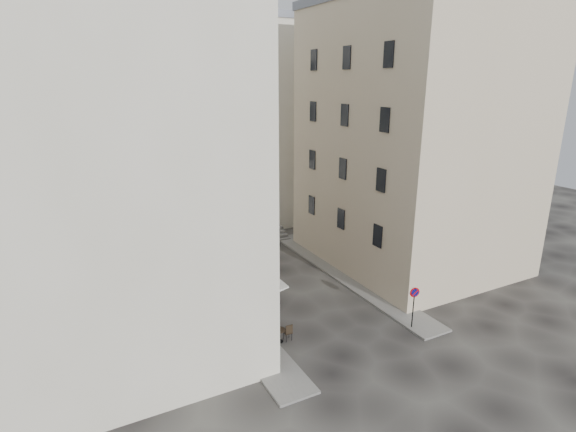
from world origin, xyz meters
TOP-DOWN VIEW (x-y plane):
  - ground at (0.00, 0.00)m, footprint 90.00×90.00m
  - sidewalk_left at (-4.50, 4.00)m, footprint 2.00×22.00m
  - sidewalk_right at (4.50, 3.00)m, footprint 2.00×18.00m
  - building_left at (-10.50, 3.00)m, footprint 12.20×16.20m
  - building_right at (10.50, 3.50)m, footprint 12.20×14.20m
  - building_back at (-1.00, 19.00)m, footprint 18.20×10.20m
  - cafe_storefront at (-4.32, 1.00)m, footprint 1.74×7.30m
  - stone_steps at (0.00, 12.57)m, footprint 9.00×3.15m
  - bollard_near at (-3.25, -1.00)m, footprint 0.12×0.12m
  - bollard_mid at (-3.25, 2.50)m, footprint 0.12×0.12m
  - bollard_far at (-3.25, 6.00)m, footprint 0.12×0.12m
  - no_parking_sign at (3.75, -4.73)m, footprint 0.56×0.18m
  - bistro_table_a at (-3.32, -2.53)m, footprint 1.34×0.63m
  - bistro_table_b at (-2.84, 0.04)m, footprint 1.38×0.65m
  - bistro_table_c at (-3.32, 1.98)m, footprint 1.39×0.65m
  - bistro_table_d at (-2.77, 2.61)m, footprint 1.25×0.59m
  - bistro_table_e at (-3.39, 4.36)m, footprint 1.19×0.56m
  - pedestrian at (-2.34, 1.89)m, footprint 0.84×0.75m

SIDE VIEW (x-z plane):
  - ground at x=0.00m, z-range 0.00..0.00m
  - sidewalk_left at x=-4.50m, z-range 0.00..0.12m
  - sidewalk_right at x=4.50m, z-range 0.00..0.12m
  - stone_steps at x=0.00m, z-range 0.00..0.80m
  - bistro_table_e at x=-3.39m, z-range 0.01..0.84m
  - bistro_table_d at x=-2.77m, z-range 0.01..0.89m
  - bistro_table_a at x=-3.32m, z-range 0.01..0.95m
  - bistro_table_b at x=-2.84m, z-range 0.01..0.98m
  - bistro_table_c at x=-3.32m, z-range 0.01..0.99m
  - bollard_near at x=-3.25m, z-range 0.04..1.02m
  - bollard_mid at x=-3.25m, z-range 0.04..1.02m
  - bollard_far at x=-3.25m, z-range 0.04..1.02m
  - pedestrian at x=-2.34m, z-range 0.00..1.92m
  - no_parking_sign at x=3.75m, z-range 0.52..3.02m
  - cafe_storefront at x=-4.32m, z-range 0.13..3.63m
  - building_right at x=10.50m, z-range 0.01..18.61m
  - building_back at x=-1.00m, z-range 0.01..18.61m
  - building_left at x=-10.50m, z-range 0.01..20.61m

